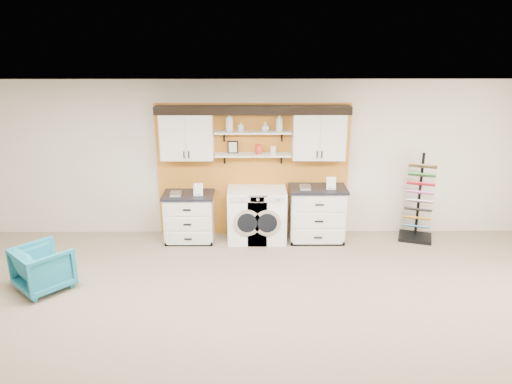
{
  "coord_description": "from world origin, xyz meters",
  "views": [
    {
      "loc": [
        -0.0,
        -4.6,
        3.69
      ],
      "look_at": [
        0.04,
        2.3,
        1.36
      ],
      "focal_mm": 35.0,
      "sensor_mm": 36.0,
      "label": 1
    }
  ],
  "objects_px": {
    "base_cabinet_left": "(189,217)",
    "armchair": "(43,268)",
    "sample_rack": "(418,212)",
    "washer": "(247,215)",
    "base_cabinet_right": "(317,214)",
    "dryer": "(267,215)"
  },
  "relations": [
    {
      "from": "washer",
      "to": "sample_rack",
      "type": "relative_size",
      "value": 0.61
    },
    {
      "from": "washer",
      "to": "sample_rack",
      "type": "bearing_deg",
      "value": 0.67
    },
    {
      "from": "base_cabinet_right",
      "to": "sample_rack",
      "type": "height_order",
      "value": "sample_rack"
    },
    {
      "from": "sample_rack",
      "to": "armchair",
      "type": "xyz_separation_m",
      "value": [
        -5.98,
        -1.75,
        -0.18
      ]
    },
    {
      "from": "sample_rack",
      "to": "base_cabinet_right",
      "type": "bearing_deg",
      "value": -160.47
    },
    {
      "from": "base_cabinet_right",
      "to": "armchair",
      "type": "xyz_separation_m",
      "value": [
        -4.18,
        -1.72,
        -0.16
      ]
    },
    {
      "from": "base_cabinet_left",
      "to": "dryer",
      "type": "xyz_separation_m",
      "value": [
        1.37,
        -0.0,
        0.04
      ]
    },
    {
      "from": "base_cabinet_right",
      "to": "washer",
      "type": "relative_size",
      "value": 1.06
    },
    {
      "from": "base_cabinet_left",
      "to": "washer",
      "type": "xyz_separation_m",
      "value": [
        1.03,
        -0.0,
        0.04
      ]
    },
    {
      "from": "base_cabinet_left",
      "to": "armchair",
      "type": "xyz_separation_m",
      "value": [
        -1.92,
        -1.72,
        -0.11
      ]
    },
    {
      "from": "washer",
      "to": "sample_rack",
      "type": "xyz_separation_m",
      "value": [
        3.03,
        0.04,
        0.03
      ]
    },
    {
      "from": "dryer",
      "to": "base_cabinet_right",
      "type": "bearing_deg",
      "value": 0.22
    },
    {
      "from": "base_cabinet_left",
      "to": "armchair",
      "type": "height_order",
      "value": "base_cabinet_left"
    },
    {
      "from": "washer",
      "to": "dryer",
      "type": "height_order",
      "value": "washer"
    },
    {
      "from": "dryer",
      "to": "sample_rack",
      "type": "distance_m",
      "value": 2.69
    },
    {
      "from": "base_cabinet_right",
      "to": "sample_rack",
      "type": "distance_m",
      "value": 1.8
    },
    {
      "from": "base_cabinet_left",
      "to": "washer",
      "type": "distance_m",
      "value": 1.03
    },
    {
      "from": "washer",
      "to": "dryer",
      "type": "relative_size",
      "value": 1.01
    },
    {
      "from": "base_cabinet_right",
      "to": "dryer",
      "type": "bearing_deg",
      "value": -179.78
    },
    {
      "from": "washer",
      "to": "sample_rack",
      "type": "distance_m",
      "value": 3.03
    },
    {
      "from": "washer",
      "to": "dryer",
      "type": "xyz_separation_m",
      "value": [
        0.34,
        0.0,
        -0.0
      ]
    },
    {
      "from": "base_cabinet_right",
      "to": "dryer",
      "type": "height_order",
      "value": "base_cabinet_right"
    }
  ]
}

